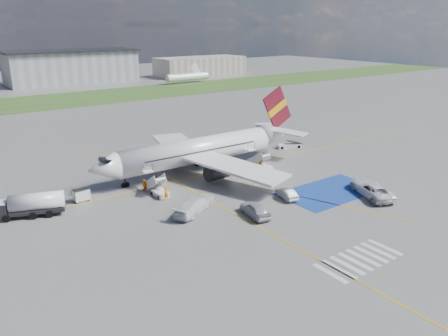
{
  "coord_description": "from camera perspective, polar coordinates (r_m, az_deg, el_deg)",
  "views": [
    {
      "loc": [
        -34.63,
        -40.62,
        21.84
      ],
      "look_at": [
        -1.86,
        4.33,
        3.5
      ],
      "focal_mm": 35.0,
      "sensor_mm": 36.0,
      "label": 1
    }
  ],
  "objects": [
    {
      "name": "crew_nose",
      "position": [
        60.62,
        -10.35,
        -2.27
      ],
      "size": [
        0.97,
        1.07,
        1.8
      ],
      "primitive_type": "imported",
      "rotation": [
        0.0,
        0.0,
        -1.17
      ],
      "color": "orange",
      "rests_on": "ground"
    },
    {
      "name": "van_white_b",
      "position": [
        53.64,
        -3.78,
        -4.46
      ],
      "size": [
        6.37,
        5.03,
        2.33
      ],
      "primitive_type": "imported",
      "rotation": [
        0.0,
        0.0,
        2.08
      ],
      "color": "white",
      "rests_on": "ground"
    },
    {
      "name": "car_silver_a",
      "position": [
        52.42,
        4.09,
        -5.39
      ],
      "size": [
        2.96,
        5.35,
        1.72
      ],
      "primitive_type": "imported",
      "rotation": [
        0.0,
        0.0,
        2.95
      ],
      "color": "#ACAEB3",
      "rests_on": "ground"
    },
    {
      "name": "crew_fwd",
      "position": [
        57.3,
        -7.56,
        -3.33
      ],
      "size": [
        0.74,
        0.55,
        1.84
      ],
      "primitive_type": "imported",
      "rotation": [
        0.0,
        0.0,
        0.17
      ],
      "color": "orange",
      "rests_on": "ground"
    },
    {
      "name": "ground",
      "position": [
        57.67,
        4.04,
        -4.05
      ],
      "size": [
        400.0,
        400.0,
        0.0
      ],
      "primitive_type": "plane",
      "color": "#60605E",
      "rests_on": "ground"
    },
    {
      "name": "grass_strip",
      "position": [
        141.66,
        -21.72,
        8.1
      ],
      "size": [
        400.0,
        30.0,
        0.01
      ],
      "primitive_type": "cube",
      "color": "#2D4C1E",
      "rests_on": "ground"
    },
    {
      "name": "terminal_centre",
      "position": [
        184.6,
        -19.2,
        12.34
      ],
      "size": [
        48.0,
        18.0,
        12.0
      ],
      "primitive_type": "cube",
      "color": "gray",
      "rests_on": "ground"
    },
    {
      "name": "car_silver_b",
      "position": [
        58.09,
        8.18,
        -3.32
      ],
      "size": [
        2.4,
        4.28,
        1.34
      ],
      "primitive_type": "imported",
      "rotation": [
        0.0,
        0.0,
        2.88
      ],
      "color": "#A7A8AE",
      "rests_on": "ground"
    },
    {
      "name": "taxiway_line_cross",
      "position": [
        47.88,
        7.18,
        -9.04
      ],
      "size": [
        0.2,
        60.0,
        0.01
      ],
      "primitive_type": "cube",
      "color": "gold",
      "rests_on": "ground"
    },
    {
      "name": "crew_aft",
      "position": [
        69.45,
        4.79,
        0.67
      ],
      "size": [
        0.94,
        1.19,
        1.89
      ],
      "primitive_type": "imported",
      "rotation": [
        0.0,
        0.0,
        2.08
      ],
      "color": "orange",
      "rests_on": "ground"
    },
    {
      "name": "fuel_tanker",
      "position": [
        56.99,
        -24.22,
        -4.68
      ],
      "size": [
        8.59,
        4.94,
        2.85
      ],
      "rotation": [
        0.0,
        0.0,
        -0.35
      ],
      "color": "black",
      "rests_on": "ground"
    },
    {
      "name": "terminal_east",
      "position": [
        201.92,
        -3.13,
        13.15
      ],
      "size": [
        40.0,
        16.0,
        8.0
      ],
      "primitive_type": "cube",
      "color": "gray",
      "rests_on": "ground"
    },
    {
      "name": "van_white_a",
      "position": [
        61.55,
        18.74,
        -2.37
      ],
      "size": [
        5.3,
        6.98,
        2.38
      ],
      "primitive_type": "imported",
      "rotation": [
        0.0,
        0.0,
        2.71
      ],
      "color": "white",
      "rests_on": "ground"
    },
    {
      "name": "gpu_cart",
      "position": [
        59.58,
        -18.12,
        -3.45
      ],
      "size": [
        2.07,
        1.43,
        1.64
      ],
      "rotation": [
        0.0,
        0.0,
        0.08
      ],
      "color": "white",
      "rests_on": "ground"
    },
    {
      "name": "taxiway_line_main",
      "position": [
        66.67,
        -2.59,
        -0.89
      ],
      "size": [
        120.0,
        0.2,
        0.01
      ],
      "primitive_type": "cube",
      "color": "gold",
      "rests_on": "ground"
    },
    {
      "name": "belt_loader",
      "position": [
        82.08,
        8.53,
        2.87
      ],
      "size": [
        4.93,
        3.1,
        1.43
      ],
      "rotation": [
        0.0,
        0.0,
        -0.38
      ],
      "color": "white",
      "rests_on": "ground"
    },
    {
      "name": "airstairs_fwd",
      "position": [
        59.28,
        -8.5,
        -2.94
      ],
      "size": [
        1.9,
        5.2,
        3.6
      ],
      "color": "white",
      "rests_on": "ground"
    },
    {
      "name": "airstairs_aft",
      "position": [
        69.19,
        5.14,
        0.31
      ],
      "size": [
        1.9,
        5.2,
        3.6
      ],
      "color": "white",
      "rests_on": "ground"
    },
    {
      "name": "crosswalk",
      "position": [
        45.46,
        17.24,
        -11.36
      ],
      "size": [
        9.0,
        4.0,
        0.01
      ],
      "color": "silver",
      "rests_on": "ground"
    },
    {
      "name": "taxiway_line_diag",
      "position": [
        66.67,
        -2.59,
        -0.89
      ],
      "size": [
        20.71,
        56.45,
        0.01
      ],
      "primitive_type": "cube",
      "rotation": [
        0.0,
        0.0,
        0.35
      ],
      "color": "gold",
      "rests_on": "ground"
    },
    {
      "name": "airliner",
      "position": [
        68.04,
        -2.51,
        2.5
      ],
      "size": [
        36.81,
        32.95,
        11.92
      ],
      "color": "white",
      "rests_on": "ground"
    },
    {
      "name": "staging_box",
      "position": [
        61.72,
        13.6,
        -3.01
      ],
      "size": [
        14.0,
        8.0,
        0.01
      ],
      "primitive_type": "cube",
      "color": "navy",
      "rests_on": "ground"
    }
  ]
}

